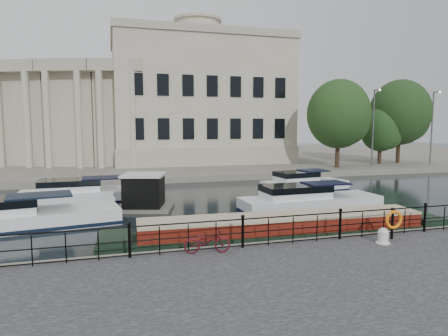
{
  "coord_description": "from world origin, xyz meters",
  "views": [
    {
      "loc": [
        -4.5,
        -15.63,
        5.01
      ],
      "look_at": [
        0.5,
        2.0,
        3.0
      ],
      "focal_mm": 32.0,
      "sensor_mm": 36.0,
      "label": 1
    }
  ],
  "objects_px": {
    "bicycle": "(207,241)",
    "mooring_bollard": "(383,236)",
    "life_ring_post": "(394,220)",
    "harbour_hut": "(144,193)",
    "narrowboat": "(283,234)"
  },
  "relations": [
    {
      "from": "mooring_bollard",
      "to": "life_ring_post",
      "type": "bearing_deg",
      "value": 26.09
    },
    {
      "from": "mooring_bollard",
      "to": "life_ring_post",
      "type": "xyz_separation_m",
      "value": [
        0.72,
        0.35,
        0.48
      ]
    },
    {
      "from": "bicycle",
      "to": "life_ring_post",
      "type": "distance_m",
      "value": 7.37
    },
    {
      "from": "bicycle",
      "to": "harbour_hut",
      "type": "height_order",
      "value": "harbour_hut"
    },
    {
      "from": "life_ring_post",
      "to": "harbour_hut",
      "type": "distance_m",
      "value": 13.96
    },
    {
      "from": "bicycle",
      "to": "mooring_bollard",
      "type": "height_order",
      "value": "bicycle"
    },
    {
      "from": "life_ring_post",
      "to": "harbour_hut",
      "type": "bearing_deg",
      "value": 128.41
    },
    {
      "from": "narrowboat",
      "to": "harbour_hut",
      "type": "height_order",
      "value": "harbour_hut"
    },
    {
      "from": "mooring_bollard",
      "to": "bicycle",
      "type": "bearing_deg",
      "value": 174.0
    },
    {
      "from": "harbour_hut",
      "to": "bicycle",
      "type": "bearing_deg",
      "value": -66.83
    },
    {
      "from": "life_ring_post",
      "to": "narrowboat",
      "type": "relative_size",
      "value": 0.08
    },
    {
      "from": "bicycle",
      "to": "harbour_hut",
      "type": "relative_size",
      "value": 0.42
    },
    {
      "from": "bicycle",
      "to": "life_ring_post",
      "type": "height_order",
      "value": "life_ring_post"
    },
    {
      "from": "life_ring_post",
      "to": "harbour_hut",
      "type": "xyz_separation_m",
      "value": [
        -8.67,
        10.93,
        -0.36
      ]
    },
    {
      "from": "bicycle",
      "to": "mooring_bollard",
      "type": "relative_size",
      "value": 2.7
    }
  ]
}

